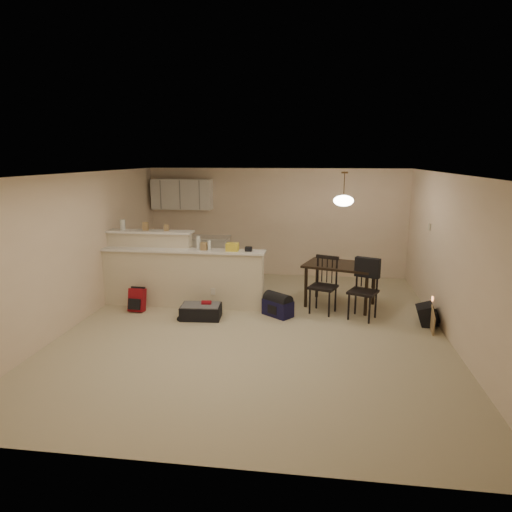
% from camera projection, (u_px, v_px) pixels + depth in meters
% --- Properties ---
extents(room, '(7.00, 7.02, 2.50)m').
position_uv_depth(room, '(256.00, 253.00, 7.26)').
color(room, beige).
rests_on(room, ground).
extents(breakfast_bar, '(3.08, 0.58, 1.39)m').
position_uv_depth(breakfast_bar, '(171.00, 273.00, 8.58)').
color(breakfast_bar, beige).
rests_on(breakfast_bar, ground).
extents(upper_cabinets, '(1.40, 0.34, 0.70)m').
position_uv_depth(upper_cabinets, '(182.00, 194.00, 10.63)').
color(upper_cabinets, white).
rests_on(upper_cabinets, room).
extents(kitchen_counter, '(1.80, 0.60, 0.90)m').
position_uv_depth(kitchen_counter, '(191.00, 256.00, 10.79)').
color(kitchen_counter, white).
rests_on(kitchen_counter, ground).
extents(thermostat, '(0.02, 0.12, 0.12)m').
position_uv_depth(thermostat, '(430.00, 227.00, 8.32)').
color(thermostat, beige).
rests_on(thermostat, room).
extents(jar, '(0.10, 0.10, 0.20)m').
position_uv_depth(jar, '(123.00, 225.00, 8.66)').
color(jar, silver).
rests_on(jar, breakfast_bar).
extents(cereal_box, '(0.10, 0.07, 0.16)m').
position_uv_depth(cereal_box, '(146.00, 226.00, 8.60)').
color(cereal_box, '#A08052').
rests_on(cereal_box, breakfast_bar).
extents(small_box, '(0.08, 0.06, 0.12)m').
position_uv_depth(small_box, '(166.00, 228.00, 8.55)').
color(small_box, '#A08052').
rests_on(small_box, breakfast_bar).
extents(bottle_a, '(0.07, 0.07, 0.26)m').
position_uv_depth(bottle_a, '(198.00, 243.00, 8.30)').
color(bottle_a, silver).
rests_on(bottle_a, breakfast_bar).
extents(bottle_b, '(0.06, 0.06, 0.18)m').
position_uv_depth(bottle_b, '(209.00, 245.00, 8.28)').
color(bottle_b, silver).
rests_on(bottle_b, breakfast_bar).
extents(bag_lump, '(0.22, 0.18, 0.14)m').
position_uv_depth(bag_lump, '(232.00, 247.00, 8.23)').
color(bag_lump, '#A08052').
rests_on(bag_lump, breakfast_bar).
extents(pouch, '(0.12, 0.10, 0.08)m').
position_uv_depth(pouch, '(248.00, 249.00, 8.20)').
color(pouch, '#A08052').
rests_on(pouch, breakfast_bar).
extents(extra_item_x, '(0.11, 0.10, 0.14)m').
position_uv_depth(extra_item_x, '(204.00, 246.00, 8.30)').
color(extra_item_x, '#A08052').
rests_on(extra_item_x, breakfast_bar).
extents(dining_table, '(1.48, 1.20, 0.80)m').
position_uv_depth(dining_table, '(341.00, 269.00, 8.48)').
color(dining_table, black).
rests_on(dining_table, ground).
extents(pendant_lamp, '(0.36, 0.36, 0.62)m').
position_uv_depth(pendant_lamp, '(344.00, 200.00, 8.20)').
color(pendant_lamp, brown).
rests_on(pendant_lamp, room).
extents(dining_chair_near, '(0.57, 0.55, 1.02)m').
position_uv_depth(dining_chair_near, '(323.00, 285.00, 8.13)').
color(dining_chair_near, black).
rests_on(dining_chair_near, ground).
extents(dining_chair_far, '(0.58, 0.57, 1.03)m').
position_uv_depth(dining_chair_far, '(363.00, 290.00, 7.82)').
color(dining_chair_far, black).
rests_on(dining_chair_far, ground).
extents(suitcase, '(0.72, 0.49, 0.23)m').
position_uv_depth(suitcase, '(201.00, 312.00, 7.93)').
color(suitcase, black).
rests_on(suitcase, ground).
extents(red_backpack, '(0.29, 0.19, 0.42)m').
position_uv_depth(red_backpack, '(137.00, 300.00, 8.28)').
color(red_backpack, maroon).
rests_on(red_backpack, ground).
extents(navy_duffel, '(0.59, 0.55, 0.29)m').
position_uv_depth(navy_duffel, '(278.00, 308.00, 8.05)').
color(navy_duffel, '#131137').
rests_on(navy_duffel, ground).
extents(black_daypack, '(0.31, 0.41, 0.34)m').
position_uv_depth(black_daypack, '(427.00, 315.00, 7.62)').
color(black_daypack, black).
rests_on(black_daypack, ground).
extents(cardboard_sheet, '(0.07, 0.46, 0.35)m').
position_uv_depth(cardboard_sheet, '(432.00, 321.00, 7.31)').
color(cardboard_sheet, '#A08052').
rests_on(cardboard_sheet, ground).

